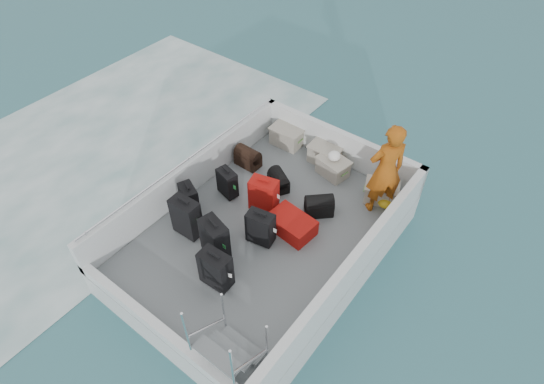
{
  "coord_description": "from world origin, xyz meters",
  "views": [
    {
      "loc": [
        3.27,
        -4.0,
        6.7
      ],
      "look_at": [
        -0.24,
        0.54,
        1.0
      ],
      "focal_mm": 30.0,
      "sensor_mm": 36.0,
      "label": 1
    }
  ],
  "objects_px": {
    "suitcase_1": "(189,200)",
    "crate_1": "(325,155)",
    "suitcase_0": "(186,218)",
    "crate_3": "(381,193)",
    "crate_2": "(333,167)",
    "suitcase_4": "(215,239)",
    "suitcase_8": "(292,224)",
    "suitcase_6": "(216,270)",
    "suitcase_2": "(227,183)",
    "crate_0": "(287,137)",
    "suitcase_5": "(264,195)",
    "suitcase_7": "(261,228)",
    "passenger": "(386,170)"
  },
  "relations": [
    {
      "from": "suitcase_1",
      "to": "passenger",
      "type": "xyz_separation_m",
      "value": [
        2.61,
        2.18,
        0.61
      ]
    },
    {
      "from": "suitcase_2",
      "to": "crate_3",
      "type": "relative_size",
      "value": 0.98
    },
    {
      "from": "suitcase_1",
      "to": "crate_2",
      "type": "bearing_deg",
      "value": 82.39
    },
    {
      "from": "suitcase_5",
      "to": "crate_0",
      "type": "distance_m",
      "value": 1.95
    },
    {
      "from": "crate_0",
      "to": "crate_1",
      "type": "height_order",
      "value": "crate_0"
    },
    {
      "from": "suitcase_0",
      "to": "crate_2",
      "type": "relative_size",
      "value": 1.32
    },
    {
      "from": "suitcase_0",
      "to": "suitcase_1",
      "type": "height_order",
      "value": "suitcase_0"
    },
    {
      "from": "crate_2",
      "to": "crate_3",
      "type": "relative_size",
      "value": 1.0
    },
    {
      "from": "suitcase_6",
      "to": "crate_1",
      "type": "height_order",
      "value": "suitcase_6"
    },
    {
      "from": "suitcase_7",
      "to": "suitcase_8",
      "type": "xyz_separation_m",
      "value": [
        0.28,
        0.5,
        -0.16
      ]
    },
    {
      "from": "crate_3",
      "to": "passenger",
      "type": "relative_size",
      "value": 0.31
    },
    {
      "from": "suitcase_2",
      "to": "crate_3",
      "type": "bearing_deg",
      "value": 48.07
    },
    {
      "from": "crate_1",
      "to": "crate_2",
      "type": "xyz_separation_m",
      "value": [
        0.33,
        -0.23,
        -0.01
      ]
    },
    {
      "from": "suitcase_2",
      "to": "suitcase_0",
      "type": "bearing_deg",
      "value": -72.23
    },
    {
      "from": "suitcase_2",
      "to": "suitcase_7",
      "type": "relative_size",
      "value": 0.88
    },
    {
      "from": "suitcase_6",
      "to": "crate_1",
      "type": "bearing_deg",
      "value": 91.79
    },
    {
      "from": "suitcase_2",
      "to": "suitcase_7",
      "type": "xyz_separation_m",
      "value": [
        1.19,
        -0.5,
        0.04
      ]
    },
    {
      "from": "suitcase_0",
      "to": "crate_3",
      "type": "height_order",
      "value": "suitcase_0"
    },
    {
      "from": "crate_0",
      "to": "suitcase_8",
      "type": "bearing_deg",
      "value": -51.84
    },
    {
      "from": "crate_1",
      "to": "crate_2",
      "type": "height_order",
      "value": "crate_1"
    },
    {
      "from": "suitcase_4",
      "to": "suitcase_8",
      "type": "distance_m",
      "value": 1.38
    },
    {
      "from": "suitcase_2",
      "to": "crate_0",
      "type": "distance_m",
      "value": 1.9
    },
    {
      "from": "suitcase_5",
      "to": "suitcase_6",
      "type": "xyz_separation_m",
      "value": [
        0.42,
        -1.71,
        0.0
      ]
    },
    {
      "from": "suitcase_4",
      "to": "crate_3",
      "type": "height_order",
      "value": "suitcase_4"
    },
    {
      "from": "suitcase_2",
      "to": "suitcase_8",
      "type": "distance_m",
      "value": 1.48
    },
    {
      "from": "suitcase_1",
      "to": "crate_1",
      "type": "xyz_separation_m",
      "value": [
        1.15,
        2.66,
        -0.13
      ]
    },
    {
      "from": "suitcase_0",
      "to": "suitcase_2",
      "type": "bearing_deg",
      "value": 92.62
    },
    {
      "from": "suitcase_5",
      "to": "suitcase_6",
      "type": "height_order",
      "value": "suitcase_6"
    },
    {
      "from": "suitcase_0",
      "to": "suitcase_8",
      "type": "height_order",
      "value": "suitcase_0"
    },
    {
      "from": "suitcase_0",
      "to": "suitcase_8",
      "type": "bearing_deg",
      "value": 37.19
    },
    {
      "from": "suitcase_0",
      "to": "crate_2",
      "type": "distance_m",
      "value": 3.04
    },
    {
      "from": "suitcase_5",
      "to": "suitcase_7",
      "type": "bearing_deg",
      "value": -69.49
    },
    {
      "from": "suitcase_8",
      "to": "crate_2",
      "type": "xyz_separation_m",
      "value": [
        -0.22,
        1.67,
        0.02
      ]
    },
    {
      "from": "suitcase_6",
      "to": "crate_0",
      "type": "xyz_separation_m",
      "value": [
        -1.2,
        3.49,
        -0.15
      ]
    },
    {
      "from": "suitcase_1",
      "to": "suitcase_2",
      "type": "bearing_deg",
      "value": 97.6
    },
    {
      "from": "suitcase_4",
      "to": "suitcase_8",
      "type": "height_order",
      "value": "suitcase_4"
    },
    {
      "from": "suitcase_2",
      "to": "crate_0",
      "type": "xyz_separation_m",
      "value": [
        -0.02,
        1.9,
        -0.09
      ]
    },
    {
      "from": "suitcase_4",
      "to": "suitcase_5",
      "type": "height_order",
      "value": "suitcase_4"
    },
    {
      "from": "crate_1",
      "to": "crate_3",
      "type": "distance_m",
      "value": 1.43
    },
    {
      "from": "suitcase_1",
      "to": "suitcase_4",
      "type": "height_order",
      "value": "suitcase_4"
    },
    {
      "from": "suitcase_7",
      "to": "suitcase_0",
      "type": "bearing_deg",
      "value": -161.42
    },
    {
      "from": "suitcase_1",
      "to": "crate_0",
      "type": "distance_m",
      "value": 2.67
    },
    {
      "from": "suitcase_6",
      "to": "suitcase_8",
      "type": "bearing_deg",
      "value": 77.18
    },
    {
      "from": "passenger",
      "to": "crate_3",
      "type": "bearing_deg",
      "value": -125.31
    },
    {
      "from": "suitcase_5",
      "to": "suitcase_0",
      "type": "bearing_deg",
      "value": -132.35
    },
    {
      "from": "suitcase_1",
      "to": "crate_2",
      "type": "height_order",
      "value": "suitcase_1"
    },
    {
      "from": "suitcase_2",
      "to": "crate_1",
      "type": "xyz_separation_m",
      "value": [
        0.93,
        1.9,
        -0.1
      ]
    },
    {
      "from": "suitcase_0",
      "to": "suitcase_4",
      "type": "relative_size",
      "value": 1.04
    },
    {
      "from": "suitcase_0",
      "to": "suitcase_1",
      "type": "distance_m",
      "value": 0.48
    },
    {
      "from": "suitcase_0",
      "to": "crate_3",
      "type": "distance_m",
      "value": 3.55
    }
  ]
}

